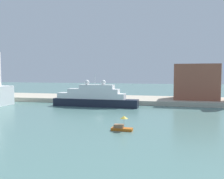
# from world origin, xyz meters

# --- Properties ---
(ground) EXTENTS (400.00, 400.00, 0.00)m
(ground) POSITION_xyz_m (0.00, 0.00, 0.00)
(ground) COLOR slate
(quay_dock) EXTENTS (110.00, 21.14, 1.54)m
(quay_dock) POSITION_xyz_m (0.00, 26.57, 0.77)
(quay_dock) COLOR #B7AD99
(quay_dock) RESTS_ON ground
(large_yacht) EXTENTS (28.52, 4.10, 10.67)m
(large_yacht) POSITION_xyz_m (-4.77, 9.30, 2.92)
(large_yacht) COLOR black
(large_yacht) RESTS_ON ground
(small_motorboat) EXTENTS (4.08, 1.56, 2.84)m
(small_motorboat) POSITION_xyz_m (11.73, -22.79, 0.83)
(small_motorboat) COLOR #C66019
(small_motorboat) RESTS_ON ground
(harbor_building) EXTENTS (15.36, 13.63, 12.70)m
(harbor_building) POSITION_xyz_m (28.18, 27.80, 7.89)
(harbor_building) COLOR #93513D
(harbor_building) RESTS_ON quay_dock
(parked_car) EXTENTS (4.32, 1.64, 1.48)m
(parked_car) POSITION_xyz_m (-15.92, 19.58, 2.18)
(parked_car) COLOR silver
(parked_car) RESTS_ON quay_dock
(person_figure) EXTENTS (0.36, 0.36, 1.68)m
(person_figure) POSITION_xyz_m (-11.72, 22.17, 2.32)
(person_figure) COLOR #334C8C
(person_figure) RESTS_ON quay_dock
(mooring_bollard) EXTENTS (0.37, 0.37, 0.67)m
(mooring_bollard) POSITION_xyz_m (-0.21, 17.48, 1.87)
(mooring_bollard) COLOR black
(mooring_bollard) RESTS_ON quay_dock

